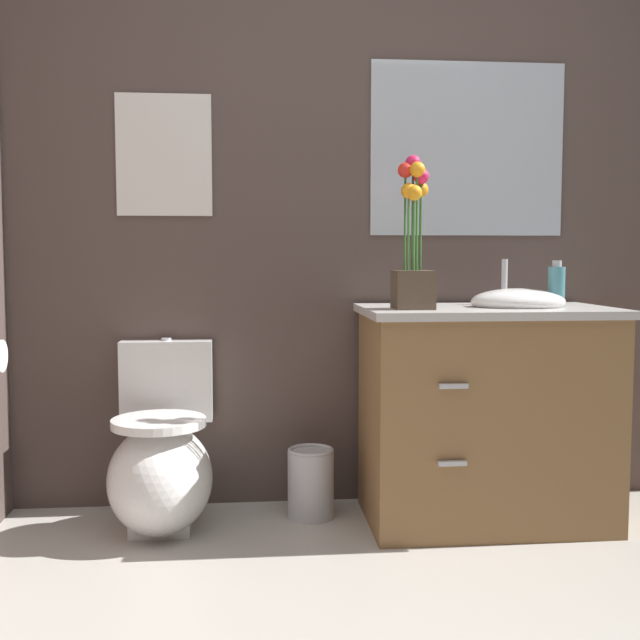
# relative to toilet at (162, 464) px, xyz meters

# --- Properties ---
(wall_back) EXTENTS (4.48, 0.05, 2.50)m
(wall_back) POSITION_rel_toilet_xyz_m (1.02, 0.30, 1.01)
(wall_back) COLOR #4C3D38
(wall_back) RESTS_ON ground_plane
(toilet) EXTENTS (0.38, 0.59, 0.69)m
(toilet) POSITION_rel_toilet_xyz_m (0.00, 0.00, 0.00)
(toilet) COLOR white
(toilet) RESTS_ON ground_plane
(vanity_cabinet) EXTENTS (0.94, 0.56, 1.00)m
(vanity_cabinet) POSITION_rel_toilet_xyz_m (1.23, -0.03, 0.18)
(vanity_cabinet) COLOR brown
(vanity_cabinet) RESTS_ON ground_plane
(flower_vase) EXTENTS (0.14, 0.14, 0.55)m
(flower_vase) POSITION_rel_toilet_xyz_m (0.92, -0.10, 0.78)
(flower_vase) COLOR #4C3D2D
(flower_vase) RESTS_ON vanity_cabinet
(soap_bottle) EXTENTS (0.06, 0.06, 0.18)m
(soap_bottle) POSITION_rel_toilet_xyz_m (1.48, -0.04, 0.66)
(soap_bottle) COLOR teal
(soap_bottle) RESTS_ON vanity_cabinet
(trash_bin) EXTENTS (0.18, 0.18, 0.27)m
(trash_bin) POSITION_rel_toilet_xyz_m (0.56, 0.07, -0.11)
(trash_bin) COLOR #B7B7BC
(trash_bin) RESTS_ON ground_plane
(wall_poster) EXTENTS (0.37, 0.01, 0.48)m
(wall_poster) POSITION_rel_toilet_xyz_m (-0.00, 0.27, 1.17)
(wall_poster) COLOR silver
(wall_mirror) EXTENTS (0.80, 0.01, 0.70)m
(wall_mirror) POSITION_rel_toilet_xyz_m (1.22, 0.27, 1.21)
(wall_mirror) COLOR #B2BCC6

